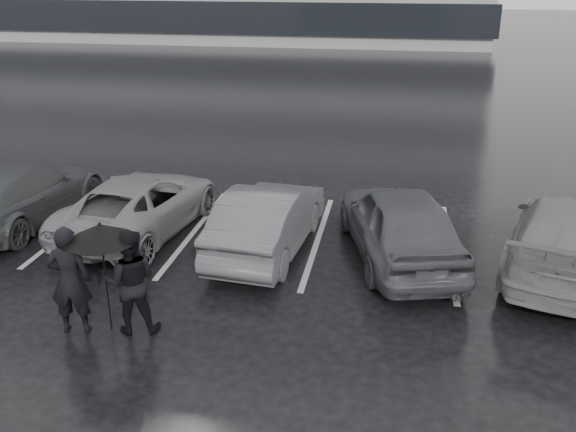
# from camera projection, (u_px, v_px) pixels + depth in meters

# --- Properties ---
(ground) EXTENTS (160.00, 160.00, 0.00)m
(ground) POSITION_uv_depth(u_px,v_px,m) (268.00, 290.00, 11.81)
(ground) COLOR black
(ground) RESTS_ON ground
(car_main) EXTENTS (2.97, 4.85, 1.54)m
(car_main) POSITION_uv_depth(u_px,v_px,m) (400.00, 223.00, 12.84)
(car_main) COLOR black
(car_main) RESTS_ON ground
(car_west_a) EXTENTS (1.86, 4.35, 1.39)m
(car_west_a) POSITION_uv_depth(u_px,v_px,m) (268.00, 219.00, 13.23)
(car_west_a) COLOR #323134
(car_west_a) RESTS_ON ground
(car_west_b) EXTENTS (2.72, 4.90, 1.30)m
(car_west_b) POSITION_uv_depth(u_px,v_px,m) (140.00, 204.00, 14.18)
(car_west_b) COLOR #525255
(car_west_b) RESTS_ON ground
(car_west_c) EXTENTS (2.34, 4.98, 1.40)m
(car_west_c) POSITION_uv_depth(u_px,v_px,m) (21.00, 193.00, 14.68)
(car_west_c) COLOR black
(car_west_c) RESTS_ON ground
(car_east) EXTENTS (3.33, 5.34, 1.44)m
(car_east) POSITION_uv_depth(u_px,v_px,m) (567.00, 236.00, 12.36)
(car_east) COLOR #525255
(car_east) RESTS_ON ground
(pedestrian_left) EXTENTS (0.75, 0.58, 1.84)m
(pedestrian_left) POSITION_uv_depth(u_px,v_px,m) (70.00, 280.00, 10.19)
(pedestrian_left) COLOR black
(pedestrian_left) RESTS_ON ground
(pedestrian_right) EXTENTS (1.00, 0.87, 1.76)m
(pedestrian_right) POSITION_uv_depth(u_px,v_px,m) (130.00, 282.00, 10.22)
(pedestrian_right) COLOR black
(pedestrian_right) RESTS_ON ground
(umbrella) EXTENTS (1.12, 1.12, 1.90)m
(umbrella) POSITION_uv_depth(u_px,v_px,m) (100.00, 233.00, 9.93)
(umbrella) COLOR black
(umbrella) RESTS_ON ground
(stall_stripes) EXTENTS (19.72, 5.00, 0.00)m
(stall_stripes) POSITION_uv_depth(u_px,v_px,m) (255.00, 235.00, 14.22)
(stall_stripes) COLOR #A2A2A4
(stall_stripes) RESTS_ON ground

